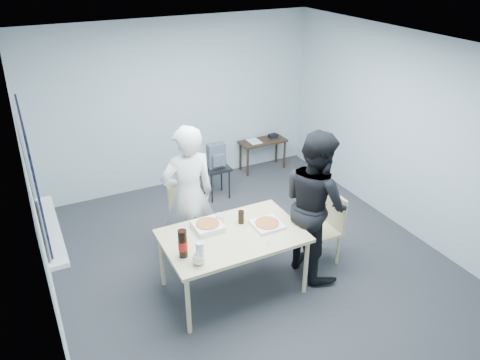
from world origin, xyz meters
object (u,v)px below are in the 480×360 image
dining_table (233,239)px  mug_b (220,218)px  chair_far (188,214)px  person_black (315,204)px  mug_a (199,260)px  soda_bottle (183,244)px  backpack (216,156)px  stool (217,173)px  side_table (263,145)px  chair_right (326,223)px  person_white (189,197)px

dining_table → mug_b: size_ratio=15.03×
dining_table → chair_far: (-0.16, 0.96, -0.16)m
dining_table → chair_far: bearing=99.2°
person_black → mug_a: size_ratio=14.39×
chair_far → soda_bottle: 1.24m
person_black → mug_b: 1.09m
person_black → backpack: person_black is taller
person_black → soda_bottle: (-1.62, -0.06, -0.01)m
person_black → stool: (-0.29, 2.12, -0.48)m
side_table → soda_bottle: bearing=-131.6°
backpack → chair_right: bearing=-81.9°
mug_b → soda_bottle: soda_bottle is taller
backpack → soda_bottle: 2.55m
chair_far → person_black: size_ratio=0.50×
stool → soda_bottle: bearing=-121.2°
chair_far → person_black: (1.16, -1.03, 0.37)m
chair_far → soda_bottle: bearing=-112.5°
chair_far → chair_right: same height
stool → backpack: (-0.00, -0.01, 0.29)m
chair_right → mug_a: size_ratio=7.24×
chair_far → stool: bearing=51.4°
backpack → mug_b: size_ratio=3.71×
chair_far → soda_bottle: soda_bottle is taller
person_black → soda_bottle: person_black is taller
side_table → mug_a: mug_a is taller
side_table → soda_bottle: (-2.43, -2.73, 0.43)m
chair_far → mug_b: 0.73m
stool → backpack: 0.29m
mug_b → mug_a: bearing=-129.8°
chair_far → backpack: size_ratio=2.40×
person_black → mug_b: size_ratio=17.70×
chair_right → backpack: size_ratio=2.40×
chair_right → soda_bottle: size_ratio=2.93×
person_white → mug_a: (-0.30, -1.04, -0.11)m
chair_far → stool: size_ratio=1.74×
dining_table → person_black: 1.03m
chair_right → stool: bearing=104.9°
dining_table → mug_b: bearing=93.0°
dining_table → stool: 2.19m
mug_a → chair_far: bearing=74.1°
person_white → side_table: size_ratio=2.22×
chair_right → person_black: person_black is taller
chair_right → person_black: (-0.25, -0.07, 0.37)m
mug_a → mug_b: bearing=50.2°
dining_table → backpack: backpack is taller
person_white → soda_bottle: bearing=65.6°
chair_right → stool: size_ratio=1.74×
person_white → person_black: bearing=147.1°
chair_far → backpack: 1.40m
person_black → stool: person_black is taller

